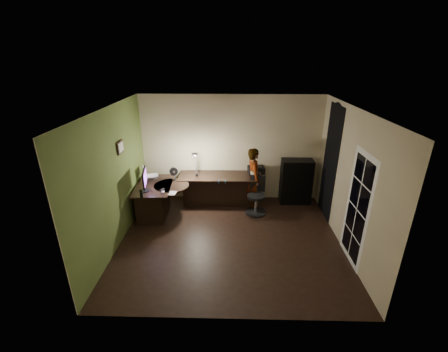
{
  "coord_description": "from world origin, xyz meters",
  "views": [
    {
      "loc": [
        0.01,
        -5.25,
        3.6
      ],
      "look_at": [
        -0.15,
        1.05,
        1.0
      ],
      "focal_mm": 24.0,
      "sensor_mm": 36.0,
      "label": 1
    }
  ],
  "objects_px": {
    "cabinet": "(296,181)",
    "monitor": "(144,183)",
    "person": "(254,178)",
    "desk_right": "(220,190)",
    "office_chair": "(256,196)",
    "desk_left": "(155,199)"
  },
  "relations": [
    {
      "from": "cabinet",
      "to": "office_chair",
      "type": "height_order",
      "value": "cabinet"
    },
    {
      "from": "desk_left",
      "to": "monitor",
      "type": "bearing_deg",
      "value": -112.8
    },
    {
      "from": "desk_left",
      "to": "office_chair",
      "type": "bearing_deg",
      "value": -0.58
    },
    {
      "from": "monitor",
      "to": "person",
      "type": "xyz_separation_m",
      "value": [
        2.47,
        0.81,
        -0.19
      ]
    },
    {
      "from": "cabinet",
      "to": "monitor",
      "type": "bearing_deg",
      "value": -163.68
    },
    {
      "from": "monitor",
      "to": "desk_left",
      "type": "bearing_deg",
      "value": 59.79
    },
    {
      "from": "monitor",
      "to": "office_chair",
      "type": "xyz_separation_m",
      "value": [
        2.52,
        0.43,
        -0.5
      ]
    },
    {
      "from": "monitor",
      "to": "office_chair",
      "type": "distance_m",
      "value": 2.6
    },
    {
      "from": "desk_left",
      "to": "office_chair",
      "type": "xyz_separation_m",
      "value": [
        2.4,
        0.1,
        0.07
      ]
    },
    {
      "from": "desk_left",
      "to": "office_chair",
      "type": "height_order",
      "value": "office_chair"
    },
    {
      "from": "cabinet",
      "to": "person",
      "type": "relative_size",
      "value": 0.76
    },
    {
      "from": "desk_right",
      "to": "cabinet",
      "type": "distance_m",
      "value": 1.93
    },
    {
      "from": "monitor",
      "to": "person",
      "type": "relative_size",
      "value": 0.36
    },
    {
      "from": "monitor",
      "to": "person",
      "type": "distance_m",
      "value": 2.6
    },
    {
      "from": "office_chair",
      "to": "person",
      "type": "bearing_deg",
      "value": 107.38
    },
    {
      "from": "desk_left",
      "to": "person",
      "type": "height_order",
      "value": "person"
    },
    {
      "from": "desk_right",
      "to": "cabinet",
      "type": "xyz_separation_m",
      "value": [
        1.92,
        0.13,
        0.19
      ]
    },
    {
      "from": "desk_right",
      "to": "monitor",
      "type": "bearing_deg",
      "value": -151.54
    },
    {
      "from": "desk_right",
      "to": "person",
      "type": "xyz_separation_m",
      "value": [
        0.82,
        -0.1,
        0.37
      ]
    },
    {
      "from": "cabinet",
      "to": "person",
      "type": "bearing_deg",
      "value": -168.31
    },
    {
      "from": "cabinet",
      "to": "monitor",
      "type": "xyz_separation_m",
      "value": [
        -3.56,
        -1.04,
        0.37
      ]
    },
    {
      "from": "office_chair",
      "to": "cabinet",
      "type": "bearing_deg",
      "value": 40.09
    }
  ]
}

